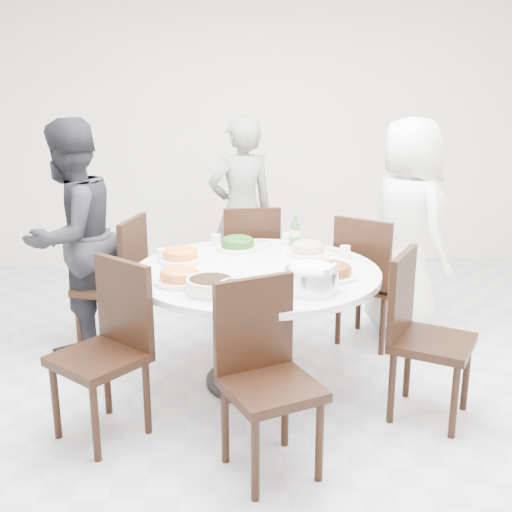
{
  "coord_description": "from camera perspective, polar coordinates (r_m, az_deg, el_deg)",
  "views": [
    {
      "loc": [
        -0.47,
        -3.4,
        1.9
      ],
      "look_at": [
        -0.24,
        0.35,
        0.82
      ],
      "focal_mm": 45.0,
      "sensor_mm": 36.0,
      "label": 1
    }
  ],
  "objects": [
    {
      "name": "floor",
      "position": [
        3.92,
        3.95,
        -12.96
      ],
      "size": [
        6.0,
        6.0,
        0.01
      ],
      "primitive_type": "cube",
      "color": "silver",
      "rests_on": "ground"
    },
    {
      "name": "wall_back",
      "position": [
        6.44,
        0.77,
        11.55
      ],
      "size": [
        6.0,
        0.01,
        2.8
      ],
      "primitive_type": "cube",
      "color": "white",
      "rests_on": "ground"
    },
    {
      "name": "dining_table",
      "position": [
        4.01,
        0.04,
        -6.32
      ],
      "size": [
        1.5,
        1.5,
        0.75
      ],
      "primitive_type": "cylinder",
      "color": "white",
      "rests_on": "floor"
    },
    {
      "name": "chair_ne",
      "position": [
        4.66,
        10.24,
        -2.06
      ],
      "size": [
        0.59,
        0.59,
        0.95
      ],
      "primitive_type": "cube",
      "rotation": [
        0.0,
        0.0,
        2.49
      ],
      "color": "black",
      "rests_on": "floor"
    },
    {
      "name": "chair_n",
      "position": [
        4.96,
        -0.6,
        -0.67
      ],
      "size": [
        0.45,
        0.45,
        0.95
      ],
      "primitive_type": "cube",
      "rotation": [
        0.0,
        0.0,
        3.21
      ],
      "color": "black",
      "rests_on": "floor"
    },
    {
      "name": "chair_nw",
      "position": [
        4.61,
        -12.86,
        -2.39
      ],
      "size": [
        0.52,
        0.52,
        0.95
      ],
      "primitive_type": "cube",
      "rotation": [
        0.0,
        0.0,
        4.43
      ],
      "color": "black",
      "rests_on": "floor"
    },
    {
      "name": "chair_sw",
      "position": [
        3.5,
        -13.85,
        -8.51
      ],
      "size": [
        0.59,
        0.59,
        0.95
      ],
      "primitive_type": "cube",
      "rotation": [
        0.0,
        0.0,
        5.54
      ],
      "color": "black",
      "rests_on": "floor"
    },
    {
      "name": "chair_s",
      "position": [
        3.11,
        1.39,
        -11.26
      ],
      "size": [
        0.55,
        0.55,
        0.95
      ],
      "primitive_type": "cube",
      "rotation": [
        0.0,
        0.0,
        6.68
      ],
      "color": "black",
      "rests_on": "floor"
    },
    {
      "name": "chair_se",
      "position": [
        3.72,
        15.46,
        -7.12
      ],
      "size": [
        0.58,
        0.58,
        0.95
      ],
      "primitive_type": "cube",
      "rotation": [
        0.0,
        0.0,
        7.31
      ],
      "color": "black",
      "rests_on": "floor"
    },
    {
      "name": "diner_right",
      "position": [
        4.84,
        13.31,
        2.47
      ],
      "size": [
        0.75,
        0.91,
        1.6
      ],
      "primitive_type": "imported",
      "rotation": [
        0.0,
        0.0,
        1.92
      ],
      "color": "white",
      "rests_on": "floor"
    },
    {
      "name": "diner_middle",
      "position": [
        5.35,
        -1.31,
        3.97
      ],
      "size": [
        0.67,
        0.55,
        1.57
      ],
      "primitive_type": "imported",
      "rotation": [
        0.0,
        0.0,
        3.49
      ],
      "color": "black",
      "rests_on": "floor"
    },
    {
      "name": "diner_left",
      "position": [
        4.59,
        -16.05,
        1.62
      ],
      "size": [
        0.93,
        0.99,
        1.62
      ],
      "primitive_type": "imported",
      "rotation": [
        0.0,
        0.0,
        4.18
      ],
      "color": "black",
      "rests_on": "floor"
    },
    {
      "name": "dish_greens",
      "position": [
        4.31,
        -1.64,
        1.04
      ],
      "size": [
        0.29,
        0.29,
        0.07
      ],
      "primitive_type": "cylinder",
      "color": "white",
      "rests_on": "dining_table"
    },
    {
      "name": "dish_pale",
      "position": [
        4.2,
        4.64,
        0.6
      ],
      "size": [
        0.28,
        0.28,
        0.07
      ],
      "primitive_type": "cylinder",
      "color": "white",
      "rests_on": "dining_table"
    },
    {
      "name": "dish_orange",
      "position": [
        4.07,
        -6.73,
        0.03
      ],
      "size": [
        0.28,
        0.28,
        0.08
      ],
      "primitive_type": "cylinder",
      "color": "white",
      "rests_on": "dining_table"
    },
    {
      "name": "dish_redbrown",
      "position": [
        3.74,
        6.75,
        -1.43
      ],
      "size": [
        0.29,
        0.29,
        0.07
      ],
      "primitive_type": "cylinder",
      "color": "white",
      "rests_on": "dining_table"
    },
    {
      "name": "dish_tofu",
      "position": [
        3.64,
        -6.84,
        -1.88
      ],
      "size": [
        0.28,
        0.28,
        0.07
      ],
      "primitive_type": "cylinder",
      "color": "white",
      "rests_on": "dining_table"
    },
    {
      "name": "rice_bowl",
      "position": [
        3.49,
        4.94,
        -2.15
      ],
      "size": [
        0.29,
        0.29,
        0.13
      ],
      "primitive_type": "cylinder",
      "color": "silver",
      "rests_on": "dining_table"
    },
    {
      "name": "soup_bowl",
      "position": [
        3.47,
        -4.05,
        -2.67
      ],
      "size": [
        0.26,
        0.26,
        0.08
      ],
      "primitive_type": "cylinder",
      "color": "white",
      "rests_on": "dining_table"
    },
    {
      "name": "beverage_bottle",
      "position": [
        4.38,
        3.51,
        2.23
      ],
      "size": [
        0.06,
        0.06,
        0.22
      ],
      "primitive_type": "cylinder",
      "color": "#327E3D",
      "rests_on": "dining_table"
    },
    {
      "name": "tea_cups",
      "position": [
        4.45,
        -0.27,
        1.57
      ],
      "size": [
        0.07,
        0.07,
        0.08
      ],
      "primitive_type": "cylinder",
      "color": "white",
      "rests_on": "dining_table"
    },
    {
      "name": "chopsticks",
      "position": [
        4.49,
        -0.96,
        1.26
      ],
      "size": [
        0.24,
        0.04,
        0.01
      ],
      "primitive_type": null,
      "color": "tan",
      "rests_on": "dining_table"
    }
  ]
}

